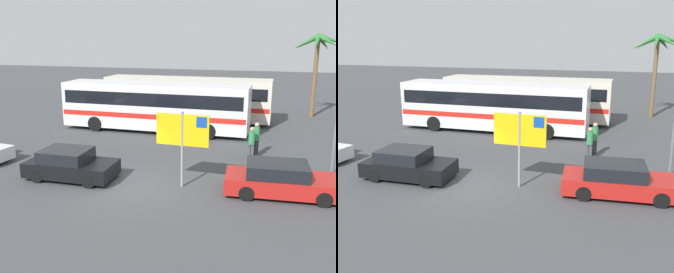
{
  "view_description": "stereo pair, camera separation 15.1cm",
  "coord_description": "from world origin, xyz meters",
  "views": [
    {
      "loc": [
        6.0,
        -14.16,
        6.08
      ],
      "look_at": [
        0.66,
        3.65,
        1.3
      ],
      "focal_mm": 41.36,
      "sensor_mm": 36.0,
      "label": 1
    },
    {
      "loc": [
        6.14,
        -14.11,
        6.08
      ],
      "look_at": [
        0.66,
        3.65,
        1.3
      ],
      "focal_mm": 41.36,
      "sensor_mm": 36.0,
      "label": 2
    }
  ],
  "objects": [
    {
      "name": "bus_rear_coach",
      "position": [
        -0.87,
        13.63,
        1.78
      ],
      "size": [
        12.27,
        2.57,
        3.17
      ],
      "color": "silver",
      "rests_on": "ground"
    },
    {
      "name": "pedestrian_near_sign",
      "position": [
        4.63,
        5.12,
        1.02
      ],
      "size": [
        0.32,
        0.32,
        1.72
      ],
      "rotation": [
        0.0,
        0.0,
        1.16
      ],
      "color": "#4C4C51",
      "rests_on": "ground"
    },
    {
      "name": "ground",
      "position": [
        0.0,
        0.0,
        0.0
      ],
      "size": [
        120.0,
        120.0,
        0.0
      ],
      "primitive_type": "plane",
      "color": "#424447"
    },
    {
      "name": "palm_tree_seaside",
      "position": [
        8.2,
        17.67,
        5.27
      ],
      "size": [
        4.12,
        4.09,
        6.37
      ],
      "color": "brown",
      "rests_on": "ground"
    },
    {
      "name": "pedestrian_by_bus",
      "position": [
        4.81,
        5.88,
        1.07
      ],
      "size": [
        0.32,
        0.32,
        1.8
      ],
      "rotation": [
        0.0,
        0.0,
        4.07
      ],
      "color": "#2D2D33",
      "rests_on": "ground"
    },
    {
      "name": "car_red",
      "position": [
        6.18,
        0.82,
        0.64
      ],
      "size": [
        4.65,
        2.2,
        1.32
      ],
      "rotation": [
        0.0,
        0.0,
        0.08
      ],
      "color": "red",
      "rests_on": "ground"
    },
    {
      "name": "car_black",
      "position": [
        -2.79,
        0.12,
        0.64
      ],
      "size": [
        3.97,
        2.01,
        1.32
      ],
      "rotation": [
        0.0,
        0.0,
        0.03
      ],
      "color": "black",
      "rests_on": "ground"
    },
    {
      "name": "ferry_sign",
      "position": [
        2.24,
        0.55,
        2.33
      ],
      "size": [
        2.2,
        0.11,
        3.2
      ],
      "rotation": [
        0.0,
        0.0,
        -0.02
      ],
      "color": "gray",
      "rests_on": "ground"
    },
    {
      "name": "bus_front_coach",
      "position": [
        -2.06,
        9.7,
        1.78
      ],
      "size": [
        12.27,
        2.57,
        3.17
      ],
      "color": "white",
      "rests_on": "ground"
    }
  ]
}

